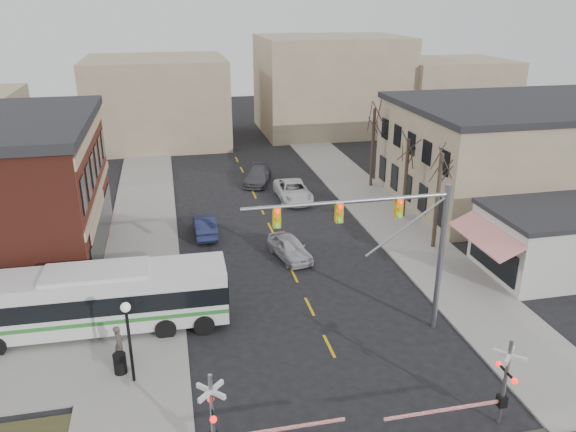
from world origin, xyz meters
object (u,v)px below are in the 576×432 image
object	(u,v)px
trash_bin	(120,363)
rr_crossing_east	(495,385)
car_a	(290,248)
pedestrian_near	(119,343)
car_d	(258,176)
traffic_signal_mast	(391,232)
car_c	(293,191)
rr_crossing_west	(224,419)
car_b	(205,226)
street_lamp	(128,325)
pedestrian_far	(138,305)
transit_bus	(99,299)

from	to	relation	value
trash_bin	rr_crossing_east	bearing A→B (deg)	-23.77
car_a	pedestrian_near	bearing A→B (deg)	-149.94
rr_crossing_east	car_a	xyz separation A→B (m)	(-4.62, 17.30, -1.22)
car_d	rr_crossing_east	bearing A→B (deg)	-64.27
trash_bin	car_a	bearing A→B (deg)	45.69
traffic_signal_mast	car_c	world-z (taller)	traffic_signal_mast
pedestrian_near	car_a	bearing A→B (deg)	-42.44
car_d	car_a	bearing A→B (deg)	-73.03
rr_crossing_west	car_b	distance (m)	22.21
street_lamp	car_a	xyz separation A→B (m)	(9.81, 11.41, -2.28)
car_a	pedestrian_far	world-z (taller)	pedestrian_far
rr_crossing_east	car_d	distance (m)	34.22
rr_crossing_west	rr_crossing_east	size ratio (longest dim) A/B	1.00
car_c	pedestrian_near	xyz separation A→B (m)	(-13.31, -21.09, 0.25)
rr_crossing_west	car_a	size ratio (longest dim) A/B	1.27
car_b	pedestrian_far	size ratio (longest dim) A/B	2.51
car_d	trash_bin	bearing A→B (deg)	-92.97
car_b	pedestrian_near	xyz separation A→B (m)	(-5.19, -14.83, 0.31)
car_c	car_d	bearing A→B (deg)	113.48
pedestrian_near	trash_bin	bearing A→B (deg)	-171.77
car_d	pedestrian_far	bearing A→B (deg)	-95.43
traffic_signal_mast	pedestrian_far	distance (m)	14.00
car_a	car_b	bearing A→B (deg)	123.01
traffic_signal_mast	trash_bin	distance (m)	14.26
traffic_signal_mast	street_lamp	size ratio (longest dim) A/B	2.55
transit_bus	pedestrian_near	bearing A→B (deg)	-70.62
car_c	car_a	bearing A→B (deg)	-103.82
street_lamp	car_c	bearing A→B (deg)	61.08
street_lamp	trash_bin	bearing A→B (deg)	130.19
transit_bus	car_a	distance (m)	13.35
street_lamp	pedestrian_near	size ratio (longest dim) A/B	2.20
car_b	car_d	size ratio (longest dim) A/B	0.88
traffic_signal_mast	car_a	bearing A→B (deg)	105.97
car_d	pedestrian_far	distance (m)	24.94
street_lamp	rr_crossing_east	bearing A→B (deg)	-22.22
transit_bus	pedestrian_far	world-z (taller)	transit_bus
traffic_signal_mast	car_c	xyz separation A→B (m)	(-0.03, 21.44, -4.96)
trash_bin	pedestrian_far	distance (m)	4.70
car_d	pedestrian_near	size ratio (longest dim) A/B	2.76
car_b	trash_bin	bearing A→B (deg)	71.28
car_b	rr_crossing_east	bearing A→B (deg)	112.95
traffic_signal_mast	rr_crossing_east	size ratio (longest dim) A/B	1.84
car_a	car_c	size ratio (longest dim) A/B	0.77
traffic_signal_mast	pedestrian_far	size ratio (longest dim) A/B	5.81
car_b	pedestrian_far	world-z (taller)	pedestrian_far
trash_bin	pedestrian_near	size ratio (longest dim) A/B	0.54
car_b	car_c	world-z (taller)	car_c
rr_crossing_east	pedestrian_near	distance (m)	16.96
street_lamp	car_c	world-z (taller)	street_lamp
rr_crossing_east	street_lamp	world-z (taller)	street_lamp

